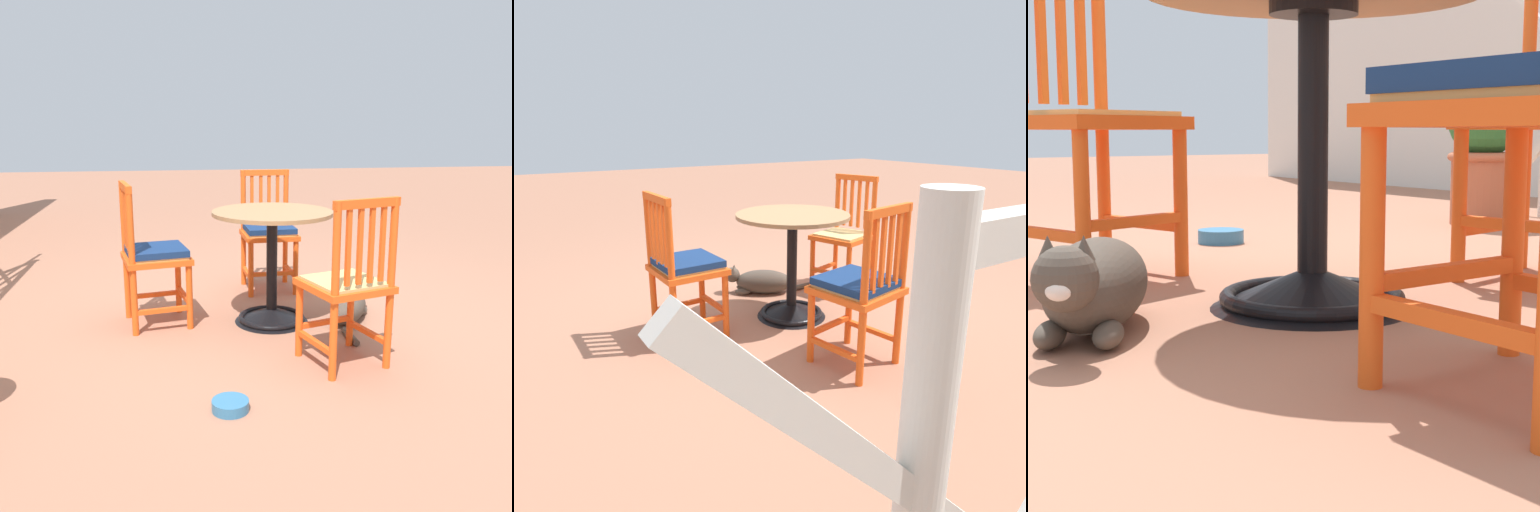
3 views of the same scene
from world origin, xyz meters
The scene contains 6 objects.
ground_plane centered at (0.00, 0.00, 0.00)m, with size 24.00×24.00×0.00m, color #A36B51.
cafe_table centered at (0.04, 0.07, 0.28)m, with size 0.76×0.76×0.73m.
orange_chair_facing_out centered at (-0.67, -0.20, 0.43)m, with size 0.50×0.50×0.91m.
tabby_cat centered at (-0.01, -0.45, 0.10)m, with size 0.70×0.41×0.23m.
terracotta_planter centered at (-0.98, 1.74, 0.33)m, with size 0.32×0.32×0.62m.
pet_water_bowl centered at (-1.08, 0.46, 0.03)m, with size 0.17×0.17×0.05m, color teal.
Camera 3 is at (1.58, -1.05, 0.41)m, focal length 58.27 mm.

